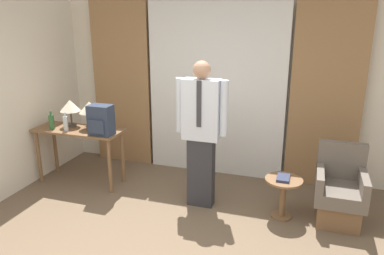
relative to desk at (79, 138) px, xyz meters
name	(u,v)px	position (x,y,z in m)	size (l,w,h in m)	color
wall_back	(218,83)	(1.70, 1.06, 0.69)	(10.00, 0.06, 2.70)	silver
curtain_sheer_center	(216,88)	(1.70, 0.93, 0.63)	(2.00, 0.06, 2.58)	white
curtain_drape_left	(122,82)	(0.20, 0.93, 0.63)	(0.93, 0.06, 2.58)	#997047
curtain_drape_right	(326,95)	(3.21, 0.93, 0.63)	(0.93, 0.06, 2.58)	#997047
desk	(79,138)	(0.00, 0.00, 0.00)	(1.25, 0.48, 0.79)	brown
table_lamp_left	(70,107)	(-0.15, 0.08, 0.42)	(0.28, 0.28, 0.38)	#4C4238
table_lamp_right	(89,108)	(0.15, 0.08, 0.42)	(0.28, 0.28, 0.38)	#4C4238
bottle_near_edge	(52,122)	(-0.34, -0.10, 0.24)	(0.07, 0.07, 0.25)	#336638
bottle_by_lamp	(66,123)	(-0.11, -0.12, 0.24)	(0.06, 0.06, 0.26)	silver
backpack	(101,120)	(0.44, -0.12, 0.33)	(0.31, 0.23, 0.40)	#2D384C
person	(201,130)	(1.80, -0.11, 0.33)	(0.64, 0.22, 1.81)	#2D2D33
armchair	(339,194)	(3.43, 0.02, -0.32)	(0.54, 0.62, 0.89)	brown
side_table	(283,191)	(2.80, -0.12, -0.32)	(0.43, 0.43, 0.49)	brown
book	(283,178)	(2.80, -0.12, -0.15)	(0.14, 0.23, 0.03)	#2D334C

